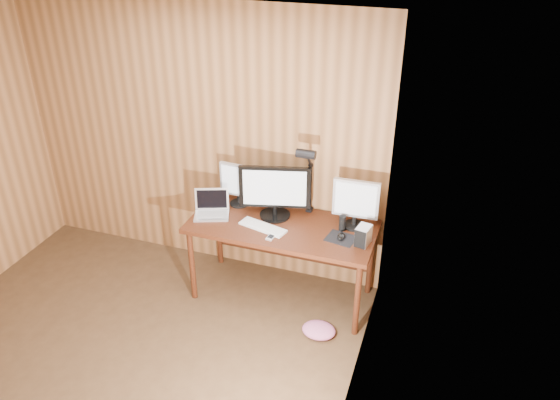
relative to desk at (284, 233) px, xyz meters
The scene contains 14 objects.
room_shell 2.04m from the desk, 118.65° to the right, with size 4.00×4.00×4.00m.
desk is the anchor object (origin of this frame).
monitor_center 0.39m from the desk, 155.24° to the left, with size 0.60×0.27×0.48m.
monitor_left 0.60m from the desk, 163.80° to the left, with size 0.35×0.17×0.40m.
monitor_right 0.69m from the desk, ahead, with size 0.39×0.18×0.44m.
laptop 0.68m from the desk, behind, with size 0.36×0.32×0.21m.
keyboard 0.26m from the desk, 128.86° to the right, with size 0.44×0.23×0.02m.
mousepad 0.55m from the desk, 12.72° to the right, with size 0.23×0.19×0.00m, color black.
mouse 0.56m from the desk, 12.72° to the right, with size 0.07×0.11×0.04m, color black.
hard_drive 0.75m from the desk, 11.23° to the right, with size 0.13×0.16×0.16m.
phone 0.32m from the desk, 94.09° to the right, with size 0.07×0.12×0.02m.
speaker 0.54m from the desk, ahead, with size 0.06×0.06×0.13m, color black.
desk_lamp 0.60m from the desk, 43.57° to the left, with size 0.16×0.23×0.70m.
fabric_pile 0.88m from the desk, 45.79° to the right, with size 0.28×0.23×0.09m, color #C8608F, non-canonical shape.
Camera 1 is at (2.18, -2.13, 3.20)m, focal length 35.00 mm.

